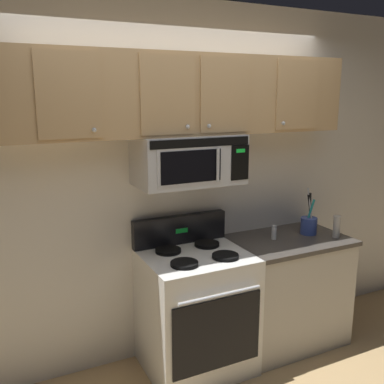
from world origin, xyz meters
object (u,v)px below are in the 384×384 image
Objects in this scene: utensil_crock_blue at (309,224)px; stove_range at (196,309)px; pepper_mill at (337,227)px; salt_shaker at (274,232)px; over_range_microwave at (189,160)px.

stove_range is at bearing -178.76° from utensil_crock_blue.
stove_range is 1.31m from pepper_mill.
stove_range reaches higher than salt_shaker.
stove_range is 1.17m from utensil_crock_blue.
over_range_microwave is 1.97× the size of utensil_crock_blue.
over_range_microwave is 0.95m from salt_shaker.
pepper_mill is (1.19, -0.26, -0.59)m from over_range_microwave.
utensil_crock_blue is 0.34m from salt_shaker.
stove_range is 0.86m from salt_shaker.
stove_range is at bearing 173.02° from pepper_mill.
pepper_mill is at bearing -6.98° from stove_range.
stove_range is 2.90× the size of utensil_crock_blue.
stove_range is 1.11m from over_range_microwave.
pepper_mill is (0.48, -0.18, 0.03)m from salt_shaker.
stove_range is 6.32× the size of pepper_mill.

